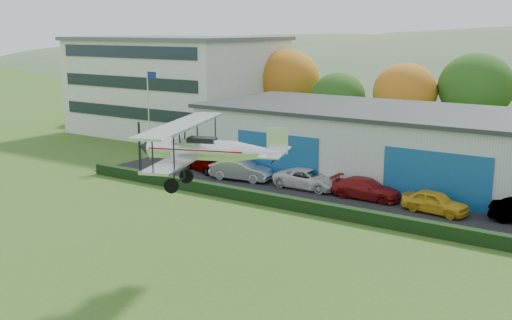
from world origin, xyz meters
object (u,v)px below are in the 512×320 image
Objects in this scene: office_block at (178,85)px; flagpole at (149,106)px; car_3 at (366,188)px; biplane at (204,148)px; car_2 at (308,179)px; car_4 at (435,202)px; hangar at (463,151)px; car_1 at (241,170)px; car_0 at (206,161)px.

office_block is 2.57× the size of flagpole.
biplane is at bearing 177.26° from car_3.
car_2 is 9.46m from car_4.
hangar is at bearing 58.57° from biplane.
car_1 is 0.61× the size of biplane.
flagpole is at bearing 86.54° from car_3.
office_block is at bearing 59.85° from car_2.
hangar is at bearing 13.51° from flagpole.
flagpole is at bearing 119.25° from biplane.
biplane is (-5.43, -15.85, 5.39)m from car_4.
flagpole is (8.12, -13.00, -0.43)m from office_block.
flagpole is 1.61× the size of car_2.
hangar is at bearing -53.12° from car_2.
flagpole is 1.75× the size of car_0.
biplane reaches higher than car_4.
car_3 is at bearing -25.91° from office_block.
office_block is at bearing 67.55° from car_0.
hangar is at bearing -50.27° from car_0.
biplane reaches higher than car_0.
office_block is at bearing 167.99° from hangar.
biplane reaches higher than car_3.
car_1 is at bearing -37.63° from office_block.
biplane is at bearing -47.28° from office_block.
office_block is at bearing 63.18° from car_3.
car_2 is at bearing -142.71° from hangar.
car_2 is 4.52m from car_3.
hangar is 7.83m from car_4.
hangar is 5.23× the size of biplane.
car_1 reaches higher than car_0.
biplane is at bearing -158.97° from car_1.
car_0 is 0.92× the size of car_2.
car_2 is at bearing 92.51° from car_4.
hangar is 33.84m from office_block.
car_0 is at bearing 68.18° from car_1.
flagpole is 7.59m from car_0.
car_4 is at bearing -95.38° from car_2.
office_block is 15.33m from flagpole.
car_4 is (25.43, -1.60, -4.04)m from flagpole.
office_block reaches higher than hangar.
car_4 is (0.55, -7.58, -1.91)m from hangar.
car_1 is 5.48m from car_2.
hangar reaches higher than car_0.
car_1 is 1.16× the size of car_4.
biplane reaches higher than car_2.
car_1 is 9.98m from car_3.
car_1 is (-14.32, -7.38, -1.83)m from hangar.
car_1 is at bearing 100.81° from biplane.
car_2 is at bearing 83.82° from biplane.
car_3 is 17.40m from biplane.
flagpole is at bearing -166.49° from hangar.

